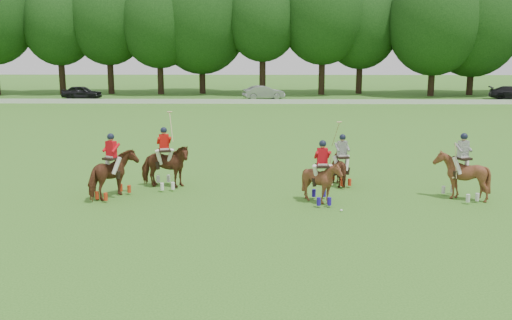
{
  "coord_description": "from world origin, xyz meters",
  "views": [
    {
      "loc": [
        0.39,
        -16.57,
        5.65
      ],
      "look_at": [
        0.02,
        4.2,
        1.4
      ],
      "focal_mm": 40.0,
      "sensor_mm": 36.0,
      "label": 1
    }
  ],
  "objects_px": {
    "car_left": "(82,92)",
    "car_mid": "(264,92)",
    "polo_stripe_a": "(342,167)",
    "polo_red_b": "(165,166)",
    "polo_red_c": "(322,181)",
    "polo_stripe_b": "(461,175)",
    "polo_red_a": "(113,174)",
    "polo_ball": "(341,210)"
  },
  "relations": [
    {
      "from": "car_left",
      "to": "car_mid",
      "type": "height_order",
      "value": "car_mid"
    },
    {
      "from": "car_mid",
      "to": "polo_stripe_a",
      "type": "relative_size",
      "value": 1.62
    },
    {
      "from": "polo_red_b",
      "to": "polo_red_c",
      "type": "distance_m",
      "value": 6.38
    },
    {
      "from": "car_left",
      "to": "polo_stripe_b",
      "type": "xyz_separation_m",
      "value": [
        26.37,
        -38.55,
        0.22
      ]
    },
    {
      "from": "car_left",
      "to": "polo_stripe_a",
      "type": "bearing_deg",
      "value": -145.89
    },
    {
      "from": "polo_red_c",
      "to": "polo_stripe_a",
      "type": "xyz_separation_m",
      "value": [
        1.06,
        2.71,
        -0.09
      ]
    },
    {
      "from": "polo_red_a",
      "to": "polo_ball",
      "type": "relative_size",
      "value": 26.99
    },
    {
      "from": "car_mid",
      "to": "polo_red_b",
      "type": "height_order",
      "value": "polo_red_b"
    },
    {
      "from": "car_left",
      "to": "polo_ball",
      "type": "distance_m",
      "value": 45.76
    },
    {
      "from": "polo_red_c",
      "to": "polo_ball",
      "type": "xyz_separation_m",
      "value": [
        0.58,
        -1.08,
        -0.78
      ]
    },
    {
      "from": "polo_stripe_a",
      "to": "polo_ball",
      "type": "relative_size",
      "value": 29.18
    },
    {
      "from": "polo_red_a",
      "to": "polo_red_c",
      "type": "relative_size",
      "value": 1.06
    },
    {
      "from": "polo_red_c",
      "to": "polo_ball",
      "type": "bearing_deg",
      "value": -61.65
    },
    {
      "from": "car_left",
      "to": "polo_red_a",
      "type": "xyz_separation_m",
      "value": [
        13.49,
        -38.59,
        0.2
      ]
    },
    {
      "from": "polo_stripe_b",
      "to": "car_left",
      "type": "bearing_deg",
      "value": 124.37
    },
    {
      "from": "polo_stripe_b",
      "to": "polo_ball",
      "type": "height_order",
      "value": "polo_stripe_b"
    },
    {
      "from": "car_left",
      "to": "polo_red_b",
      "type": "bearing_deg",
      "value": -155.02
    },
    {
      "from": "car_mid",
      "to": "polo_red_c",
      "type": "xyz_separation_m",
      "value": [
        2.26,
        -39.17,
        0.12
      ]
    },
    {
      "from": "car_mid",
      "to": "polo_stripe_b",
      "type": "bearing_deg",
      "value": 175.48
    },
    {
      "from": "polo_red_a",
      "to": "polo_red_c",
      "type": "height_order",
      "value": "polo_red_a"
    },
    {
      "from": "polo_red_a",
      "to": "car_left",
      "type": "bearing_deg",
      "value": 109.27
    },
    {
      "from": "polo_red_a",
      "to": "polo_red_b",
      "type": "height_order",
      "value": "polo_red_b"
    },
    {
      "from": "car_mid",
      "to": "polo_stripe_a",
      "type": "xyz_separation_m",
      "value": [
        3.32,
        -36.46,
        0.04
      ]
    },
    {
      "from": "car_left",
      "to": "polo_red_c",
      "type": "distance_m",
      "value": 44.53
    },
    {
      "from": "car_left",
      "to": "car_mid",
      "type": "relative_size",
      "value": 0.96
    },
    {
      "from": "car_left",
      "to": "polo_ball",
      "type": "bearing_deg",
      "value": -148.87
    },
    {
      "from": "car_left",
      "to": "polo_red_a",
      "type": "bearing_deg",
      "value": -158.02
    },
    {
      "from": "polo_ball",
      "to": "car_left",
      "type": "bearing_deg",
      "value": 118.41
    },
    {
      "from": "car_left",
      "to": "polo_red_b",
      "type": "distance_m",
      "value": 40.03
    },
    {
      "from": "car_mid",
      "to": "polo_stripe_b",
      "type": "xyz_separation_m",
      "value": [
        7.44,
        -38.55,
        0.21
      ]
    },
    {
      "from": "polo_red_a",
      "to": "polo_red_b",
      "type": "relative_size",
      "value": 0.81
    },
    {
      "from": "polo_stripe_b",
      "to": "polo_red_a",
      "type": "bearing_deg",
      "value": -179.79
    },
    {
      "from": "polo_red_c",
      "to": "polo_stripe_a",
      "type": "bearing_deg",
      "value": 68.6
    },
    {
      "from": "polo_red_a",
      "to": "polo_stripe_b",
      "type": "distance_m",
      "value": 12.88
    },
    {
      "from": "car_left",
      "to": "polo_ball",
      "type": "relative_size",
      "value": 45.09
    },
    {
      "from": "polo_red_b",
      "to": "polo_stripe_b",
      "type": "height_order",
      "value": "polo_red_b"
    },
    {
      "from": "car_mid",
      "to": "polo_ball",
      "type": "distance_m",
      "value": 40.35
    },
    {
      "from": "polo_stripe_a",
      "to": "polo_red_c",
      "type": "bearing_deg",
      "value": -111.4
    },
    {
      "from": "car_mid",
      "to": "polo_stripe_b",
      "type": "height_order",
      "value": "polo_stripe_b"
    },
    {
      "from": "polo_red_b",
      "to": "polo_stripe_b",
      "type": "distance_m",
      "value": 11.3
    },
    {
      "from": "polo_stripe_a",
      "to": "polo_stripe_b",
      "type": "xyz_separation_m",
      "value": [
        4.12,
        -2.09,
        0.17
      ]
    },
    {
      "from": "polo_red_b",
      "to": "polo_stripe_a",
      "type": "xyz_separation_m",
      "value": [
        7.08,
        0.59,
        -0.16
      ]
    }
  ]
}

